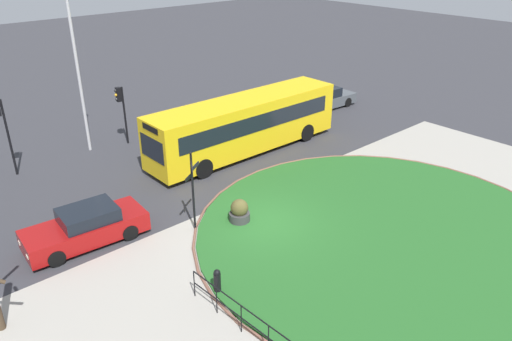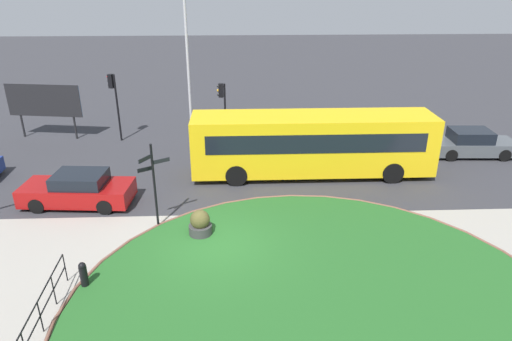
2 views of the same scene
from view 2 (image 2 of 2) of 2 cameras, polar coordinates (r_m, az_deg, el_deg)
ground at (r=16.79m, az=-4.79°, el=-9.43°), size 120.00×120.00×0.00m
sidewalk_paving at (r=15.28m, az=-5.03°, el=-13.12°), size 32.00×8.34×0.02m
grass_island at (r=13.94m, az=7.97°, el=-17.24°), size 14.92×14.92×0.10m
grass_kerb_ring at (r=13.94m, az=7.98°, el=-17.23°), size 15.23×15.23×0.11m
signpost_directional at (r=17.44m, az=-12.62°, el=-1.19°), size 1.10×0.98×3.43m
bollard_foreground at (r=15.50m, az=-20.64°, el=-12.05°), size 0.24×0.24×0.93m
railing_grass_edge at (r=14.18m, az=-25.32°, el=-15.71°), size 0.23×4.56×1.03m
bus_yellow at (r=21.99m, az=7.02°, el=3.39°), size 11.40×2.53×2.98m
car_near_lane at (r=27.10m, az=25.21°, el=3.03°), size 4.56×1.99×1.43m
car_trailing at (r=20.71m, az=-21.23°, el=-2.26°), size 4.66×2.15×1.42m
traffic_light_near at (r=26.61m, az=-4.22°, el=8.90°), size 0.49×0.28×3.30m
traffic_light_far at (r=27.40m, az=-17.28°, el=9.23°), size 0.48×0.32×3.88m
lamppost_tall at (r=26.82m, az=-8.47°, el=13.19°), size 0.32×0.32×8.26m
billboard_left at (r=29.46m, az=-24.86°, el=7.81°), size 4.41×0.79×3.22m
planter_near_signpost at (r=17.25m, az=-6.95°, el=-6.69°), size 0.86×0.86×1.06m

